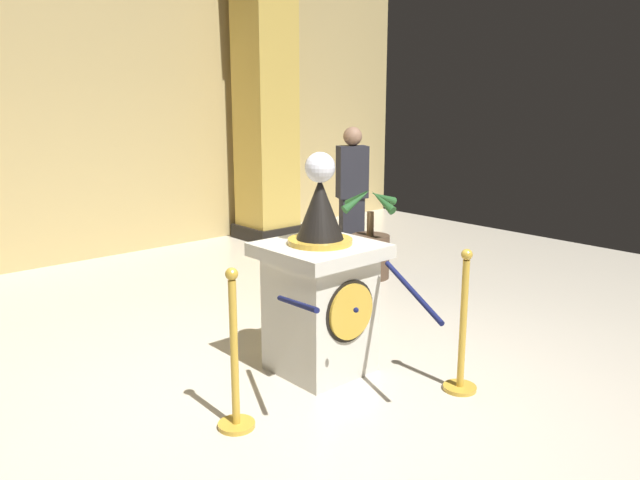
{
  "coord_description": "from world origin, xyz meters",
  "views": [
    {
      "loc": [
        -2.89,
        -3.08,
        2.09
      ],
      "look_at": [
        0.15,
        0.32,
        1.03
      ],
      "focal_mm": 35.51,
      "sensor_mm": 36.0,
      "label": 1
    }
  ],
  "objects_px": {
    "stanchion_near": "(235,373)",
    "potted_palm_right": "(370,249)",
    "pedestal_clock": "(320,291)",
    "bystander_guest": "(352,192)",
    "stanchion_far": "(462,342)"
  },
  "relations": [
    {
      "from": "pedestal_clock",
      "to": "stanchion_far",
      "type": "height_order",
      "value": "pedestal_clock"
    },
    {
      "from": "pedestal_clock",
      "to": "stanchion_near",
      "type": "height_order",
      "value": "pedestal_clock"
    },
    {
      "from": "pedestal_clock",
      "to": "stanchion_near",
      "type": "xyz_separation_m",
      "value": [
        -0.99,
        -0.29,
        -0.26
      ]
    },
    {
      "from": "pedestal_clock",
      "to": "bystander_guest",
      "type": "relative_size",
      "value": 0.99
    },
    {
      "from": "stanchion_near",
      "to": "potted_palm_right",
      "type": "xyz_separation_m",
      "value": [
        3.1,
        1.8,
        -0.03
      ]
    },
    {
      "from": "stanchion_near",
      "to": "stanchion_far",
      "type": "distance_m",
      "value": 1.64
    },
    {
      "from": "pedestal_clock",
      "to": "stanchion_far",
      "type": "distance_m",
      "value": 1.1
    },
    {
      "from": "stanchion_near",
      "to": "stanchion_far",
      "type": "height_order",
      "value": "stanchion_near"
    },
    {
      "from": "potted_palm_right",
      "to": "bystander_guest",
      "type": "distance_m",
      "value": 0.85
    },
    {
      "from": "potted_palm_right",
      "to": "bystander_guest",
      "type": "bearing_deg",
      "value": 65.04
    },
    {
      "from": "pedestal_clock",
      "to": "bystander_guest",
      "type": "bearing_deg",
      "value": 41.13
    },
    {
      "from": "pedestal_clock",
      "to": "bystander_guest",
      "type": "distance_m",
      "value": 3.18
    },
    {
      "from": "stanchion_near",
      "to": "potted_palm_right",
      "type": "bearing_deg",
      "value": 30.15
    },
    {
      "from": "pedestal_clock",
      "to": "stanchion_near",
      "type": "distance_m",
      "value": 1.06
    },
    {
      "from": "pedestal_clock",
      "to": "stanchion_far",
      "type": "bearing_deg",
      "value": -60.75
    }
  ]
}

